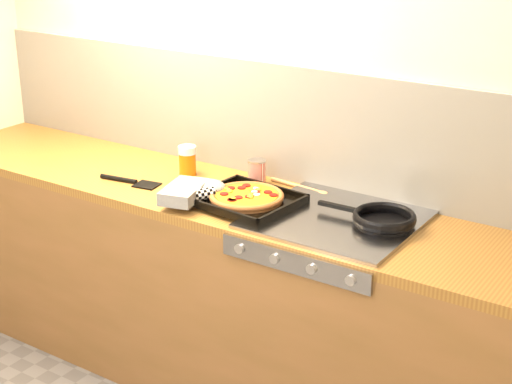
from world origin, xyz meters
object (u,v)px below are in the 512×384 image
Objects in this scene: frying_pan at (383,219)px; pizza_on_tray at (230,196)px; tomato_can at (257,172)px; juice_glass at (187,160)px.

pizza_on_tray is at bearing -167.94° from frying_pan.
tomato_can is at bearing 168.45° from frying_pan.
frying_pan is at bearing -11.55° from tomato_can.
juice_glass reaches higher than frying_pan.
frying_pan is 0.97m from juice_glass.
pizza_on_tray is at bearing -80.14° from tomato_can.
juice_glass reaches higher than tomato_can.
juice_glass is (-0.37, 0.19, 0.02)m from pizza_on_tray.
juice_glass is at bearing -168.34° from tomato_can.
pizza_on_tray is 0.41m from juice_glass.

